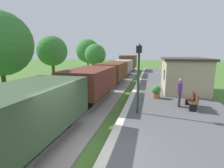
{
  "coord_description": "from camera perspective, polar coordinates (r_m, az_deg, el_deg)",
  "views": [
    {
      "loc": [
        1.72,
        -4.73,
        3.47
      ],
      "look_at": [
        -0.96,
        6.68,
        1.26
      ],
      "focal_mm": 26.78,
      "sensor_mm": 36.0,
      "label": 1
    }
  ],
  "objects": [
    {
      "name": "track_ballast",
      "position": [
        7.14,
        -25.7,
        -18.96
      ],
      "size": [
        3.8,
        60.0,
        0.12
      ],
      "primitive_type": "cube",
      "color": "gray",
      "rests_on": "ground"
    },
    {
      "name": "tree_field_distant",
      "position": [
        32.88,
        -8.31,
        11.13
      ],
      "size": [
        4.45,
        4.45,
        6.02
      ],
      "color": "#4C3823",
      "rests_on": "ground"
    },
    {
      "name": "bench_near_hut",
      "position": [
        10.85,
        25.73,
        -5.08
      ],
      "size": [
        0.42,
        1.5,
        0.91
      ],
      "color": "#422819",
      "rests_on": "platform_slab"
    },
    {
      "name": "rail_near",
      "position": [
        6.69,
        -20.68,
        -19.42
      ],
      "size": [
        0.07,
        60.0,
        0.14
      ],
      "primitive_type": "cube",
      "color": "slate",
      "rests_on": "track_ballast"
    },
    {
      "name": "station_hut",
      "position": [
        15.71,
        22.98,
        3.19
      ],
      "size": [
        3.5,
        5.8,
        2.78
      ],
      "color": "tan",
      "rests_on": "platform_slab"
    },
    {
      "name": "freight_train",
      "position": [
        18.85,
        0.52,
        4.57
      ],
      "size": [
        2.5,
        32.6,
        2.72
      ],
      "color": "#384C33",
      "rests_on": "rail_near"
    },
    {
      "name": "lamp_post_near",
      "position": [
        8.76,
        9.1,
        6.18
      ],
      "size": [
        0.28,
        0.28,
        3.7
      ],
      "color": "#193823",
      "rests_on": "platform_slab"
    },
    {
      "name": "person_waiting",
      "position": [
        10.73,
        22.15,
        -2.41
      ],
      "size": [
        0.29,
        0.41,
        1.71
      ],
      "rotation": [
        0.0,
        0.0,
        2.99
      ],
      "color": "#38332D",
      "rests_on": "platform_slab"
    },
    {
      "name": "tree_trackside_far",
      "position": [
        17.22,
        -19.75,
        10.51
      ],
      "size": [
        2.84,
        2.84,
        5.04
      ],
      "color": "#4C3823",
      "rests_on": "ground"
    },
    {
      "name": "potted_planter",
      "position": [
        12.37,
        14.82,
        -2.51
      ],
      "size": [
        0.64,
        0.64,
        0.92
      ],
      "color": "#9E6642",
      "rests_on": "platform_slab"
    },
    {
      "name": "platform_edge_stripe",
      "position": [
        5.87,
        -2.14,
        -22.51
      ],
      "size": [
        0.36,
        60.0,
        0.01
      ],
      "primitive_type": "cube",
      "color": "silver",
      "rests_on": "platform_slab"
    },
    {
      "name": "rail_far",
      "position": [
        7.52,
        -30.25,
        -16.7
      ],
      "size": [
        0.07,
        60.0,
        0.14
      ],
      "primitive_type": "cube",
      "color": "slate",
      "rests_on": "track_ballast"
    },
    {
      "name": "tree_field_left",
      "position": [
        24.2,
        -5.72,
        9.89
      ],
      "size": [
        2.99,
        2.99,
        4.67
      ],
      "color": "#4C3823",
      "rests_on": "ground"
    },
    {
      "name": "ground_plane",
      "position": [
        6.12,
        -6.08,
        -23.94
      ],
      "size": [
        160.0,
        160.0,
        0.0
      ],
      "primitive_type": "plane",
      "color": "#47702D"
    }
  ]
}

